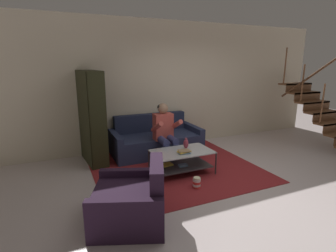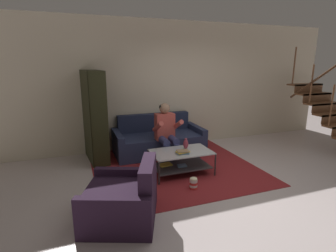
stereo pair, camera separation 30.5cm
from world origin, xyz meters
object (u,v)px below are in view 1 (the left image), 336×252
object	(u,v)px
coffee_table	(181,158)
vase	(186,144)
book_stack	(184,152)
popcorn_tub	(197,182)
couch	(156,141)
armchair	(132,201)
bookshelf	(91,129)
person_seated_center	(165,130)

from	to	relation	value
coffee_table	vase	bearing A→B (deg)	37.13
book_stack	popcorn_tub	distance (m)	0.62
vase	popcorn_tub	world-z (taller)	vase
couch	armchair	bearing A→B (deg)	-117.74
vase	bookshelf	world-z (taller)	bookshelf
bookshelf	popcorn_tub	bearing A→B (deg)	-53.95
couch	book_stack	world-z (taller)	couch
coffee_table	bookshelf	distance (m)	1.91
popcorn_tub	coffee_table	bearing A→B (deg)	86.38
armchair	popcorn_tub	world-z (taller)	armchair
coffee_table	bookshelf	bearing A→B (deg)	138.52
coffee_table	armchair	xyz separation A→B (m)	(-1.24, -1.07, -0.02)
couch	book_stack	distance (m)	1.36
person_seated_center	vase	xyz separation A→B (m)	(0.17, -0.57, -0.13)
couch	armchair	xyz separation A→B (m)	(-1.21, -2.30, -0.01)
vase	popcorn_tub	size ratio (longest dim) A/B	1.00
vase	armchair	size ratio (longest dim) A/B	0.16
bookshelf	armchair	distance (m)	2.35
couch	coffee_table	distance (m)	1.23
person_seated_center	coffee_table	xyz separation A→B (m)	(0.03, -0.68, -0.36)
popcorn_tub	bookshelf	bearing A→B (deg)	126.05
armchair	popcorn_tub	bearing A→B (deg)	20.14
vase	book_stack	xyz separation A→B (m)	(-0.15, -0.23, -0.06)
person_seated_center	popcorn_tub	bearing A→B (deg)	-90.57
person_seated_center	armchair	distance (m)	2.16
bookshelf	popcorn_tub	world-z (taller)	bookshelf
couch	popcorn_tub	world-z (taller)	couch
person_seated_center	popcorn_tub	size ratio (longest dim) A/B	6.00
popcorn_tub	person_seated_center	bearing A→B (deg)	89.43
couch	bookshelf	xyz separation A→B (m)	(-1.37, 0.00, 0.41)
bookshelf	person_seated_center	bearing A→B (deg)	-22.00
armchair	popcorn_tub	distance (m)	1.29
armchair	popcorn_tub	size ratio (longest dim) A/B	6.05
bookshelf	popcorn_tub	distance (m)	2.38
book_stack	armchair	size ratio (longest dim) A/B	0.21
couch	book_stack	size ratio (longest dim) A/B	7.88
coffee_table	vase	distance (m)	0.29
coffee_table	book_stack	distance (m)	0.21
vase	popcorn_tub	bearing A→B (deg)	-103.97
coffee_table	person_seated_center	bearing A→B (deg)	92.25
bookshelf	couch	bearing A→B (deg)	-0.10
person_seated_center	armchair	bearing A→B (deg)	-124.66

